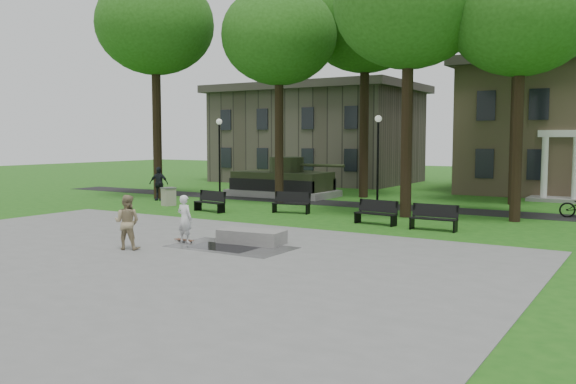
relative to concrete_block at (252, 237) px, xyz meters
name	(u,v)px	position (x,y,z in m)	size (l,w,h in m)	color
ground	(228,236)	(-1.67, 0.91, -0.24)	(120.00, 120.00, 0.00)	#1C5514
plaza	(124,259)	(-1.67, -4.09, -0.23)	(22.00, 16.00, 0.02)	gray
footpath	(366,205)	(-1.67, 12.91, -0.24)	(44.00, 2.60, 0.01)	black
building_left	(317,138)	(-12.67, 27.41, 3.35)	(15.00, 10.00, 7.20)	#4C443D
tree_0	(155,25)	(-13.67, 9.91, 9.78)	(6.80, 6.80, 12.97)	black
tree_1	(279,36)	(-6.17, 11.41, 8.71)	(6.20, 6.20, 11.63)	black
tree_2	(409,5)	(1.83, 9.41, 9.07)	(6.60, 6.60, 12.16)	black
tree_3	(521,15)	(6.33, 10.41, 8.35)	(6.00, 6.00, 11.19)	black
tree_4	(365,21)	(-3.67, 16.91, 10.15)	(7.20, 7.20, 13.50)	black
tree_5	(518,20)	(4.83, 17.41, 9.42)	(6.40, 6.40, 12.44)	black
lamp_left	(219,150)	(-11.67, 13.21, 2.55)	(0.36, 0.36, 4.73)	black
lamp_mid	(378,152)	(-1.17, 13.21, 2.55)	(0.36, 0.36, 4.73)	black
tank_monument	(283,182)	(-8.13, 14.91, 0.61)	(7.45, 3.40, 2.40)	gray
puddle	(223,247)	(-0.36, -1.12, -0.22)	(2.20, 1.20, 0.00)	black
concrete_block	(252,237)	(0.00, 0.00, 0.00)	(2.20, 1.00, 0.45)	gray
skateboard	(184,241)	(-2.14, -0.94, -0.19)	(0.78, 0.20, 0.07)	brown
skateboarder	(185,219)	(-1.97, -1.09, 0.58)	(0.59, 0.39, 1.62)	white
friend_watching	(127,222)	(-2.70, -2.97, 0.64)	(0.84, 0.66, 1.73)	#9D8B65
pedestrian_walker	(159,184)	(-12.83, 9.07, 0.71)	(1.12, 0.47, 1.91)	black
park_bench_0	(210,201)	(-6.91, 6.39, 0.28)	(1.85, 0.83, 1.00)	black
park_bench_1	(292,202)	(-3.25, 7.94, 0.28)	(1.85, 0.81, 1.00)	black
park_bench_2	(376,212)	(1.68, 6.49, 0.28)	(1.84, 0.75, 1.00)	black
park_bench_3	(434,217)	(4.22, 6.16, 0.28)	(1.80, 0.53, 1.00)	black
trash_bin	(169,196)	(-10.47, 7.32, 0.24)	(0.86, 0.86, 0.96)	#A79F8A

